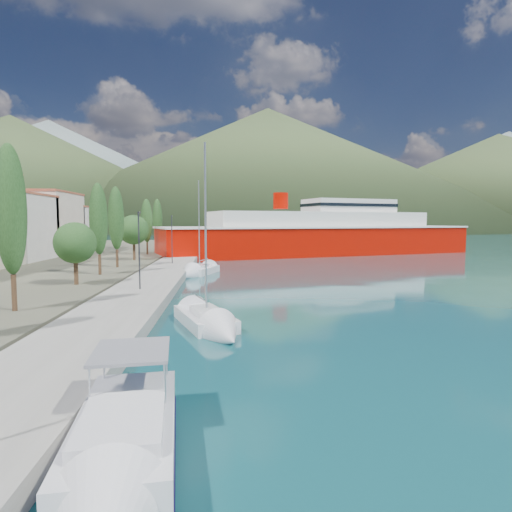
{
  "coord_description": "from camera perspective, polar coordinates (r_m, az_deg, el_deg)",
  "views": [
    {
      "loc": [
        -2.36,
        -17.95,
        6.07
      ],
      "look_at": [
        0.0,
        14.0,
        3.5
      ],
      "focal_mm": 30.0,
      "sensor_mm": 36.0,
      "label": 1
    }
  ],
  "objects": [
    {
      "name": "tree_row",
      "position": [
        52.18,
        -18.33,
        3.88
      ],
      "size": [
        4.15,
        64.73,
        10.02
      ],
      "color": "#47301E",
      "rests_on": "land_strip"
    },
    {
      "name": "hills_near",
      "position": [
        405.45,
        10.31,
        10.62
      ],
      "size": [
        1010.0,
        520.0,
        115.0
      ],
      "color": "#3D4F2B",
      "rests_on": "ground"
    },
    {
      "name": "motor_cruiser",
      "position": [
        11.03,
        -17.82,
        -25.93
      ],
      "size": [
        3.32,
        8.6,
        3.09
      ],
      "color": "black",
      "rests_on": "ground"
    },
    {
      "name": "quay",
      "position": [
        44.81,
        -12.73,
        -2.79
      ],
      "size": [
        5.0,
        88.0,
        0.8
      ],
      "primitive_type": "cube",
      "color": "gray",
      "rests_on": "ground"
    },
    {
      "name": "ferry",
      "position": [
        80.46,
        8.74,
        2.77
      ],
      "size": [
        60.42,
        29.65,
        11.79
      ],
      "color": "#B50B00",
      "rests_on": "ground"
    },
    {
      "name": "sailboat_near",
      "position": [
        23.89,
        -5.54,
        -9.39
      ],
      "size": [
        4.85,
        8.34,
        11.49
      ],
      "color": "silver",
      "rests_on": "ground"
    },
    {
      "name": "sailboat_mid",
      "position": [
        48.63,
        -8.25,
        -2.24
      ],
      "size": [
        5.07,
        8.43,
        11.81
      ],
      "color": "silver",
      "rests_on": "ground"
    },
    {
      "name": "ground",
      "position": [
        138.1,
        -3.25,
        2.06
      ],
      "size": [
        1400.0,
        1400.0,
        0.0
      ],
      "primitive_type": "plane",
      "color": "#11474D"
    },
    {
      "name": "lamp_posts",
      "position": [
        33.38,
        -15.69,
        1.0
      ],
      "size": [
        0.15,
        45.81,
        6.06
      ],
      "color": "#2D2D33",
      "rests_on": "quay"
    },
    {
      "name": "hills_far",
      "position": [
        655.98,
        8.35,
        10.79
      ],
      "size": [
        1480.0,
        900.0,
        180.0
      ],
      "color": "slate",
      "rests_on": "ground"
    }
  ]
}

